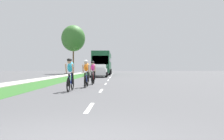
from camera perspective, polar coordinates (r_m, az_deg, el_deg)
ground_plane at (r=23.34m, az=-0.78°, el=-2.23°), size 120.00×120.00×0.00m
grass_verge at (r=23.92m, az=-11.67°, el=-2.16°), size 2.31×70.00×0.01m
sidewalk_concrete at (r=24.44m, az=-16.26°, el=-2.11°), size 1.70×70.00×0.10m
lane_markings_center at (r=27.33m, az=-0.50°, el=-1.81°), size 0.12×52.71×0.01m
cyclist_lead at (r=11.99m, az=-9.67°, el=-1.01°), size 0.42×1.72×1.58m
cyclist_trailing at (r=14.29m, az=-6.00°, el=-0.75°), size 0.42×1.72×1.58m
cyclist_distant at (r=16.70m, az=-4.44°, el=-0.56°), size 0.42×1.72×1.58m
sedan_white at (r=29.33m, az=-3.00°, el=-0.15°), size 1.98×4.30×1.52m
bus_dark_green at (r=39.46m, az=-2.20°, el=1.79°), size 2.78×11.60×3.48m
street_tree_far at (r=46.09m, az=-8.99°, el=7.27°), size 4.36×4.36×8.93m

